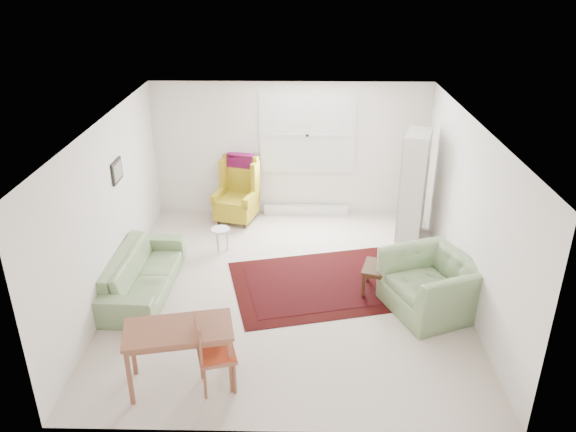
{
  "coord_description": "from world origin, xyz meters",
  "views": [
    {
      "loc": [
        0.15,
        -7.08,
        4.45
      ],
      "look_at": [
        0.0,
        0.3,
        1.05
      ],
      "focal_mm": 35.0,
      "sensor_mm": 36.0,
      "label": 1
    }
  ],
  "objects_px": {
    "sofa": "(142,265)",
    "cabinet": "(414,186)",
    "wingback_chair": "(236,191)",
    "desk_chair": "(217,353)",
    "armchair": "(432,280)",
    "coffee_table": "(381,279)",
    "desk": "(181,356)",
    "stool": "(221,240)"
  },
  "relations": [
    {
      "from": "desk",
      "to": "coffee_table",
      "type": "bearing_deg",
      "value": 38.22
    },
    {
      "from": "sofa",
      "to": "stool",
      "type": "xyz_separation_m",
      "value": [
        0.97,
        1.24,
        -0.21
      ]
    },
    {
      "from": "armchair",
      "to": "wingback_chair",
      "type": "xyz_separation_m",
      "value": [
        -2.97,
        2.83,
        0.13
      ]
    },
    {
      "from": "armchair",
      "to": "desk_chair",
      "type": "height_order",
      "value": "armchair"
    },
    {
      "from": "armchair",
      "to": "desk_chair",
      "type": "bearing_deg",
      "value": -82.28
    },
    {
      "from": "wingback_chair",
      "to": "desk_chair",
      "type": "relative_size",
      "value": 1.3
    },
    {
      "from": "cabinet",
      "to": "desk_chair",
      "type": "height_order",
      "value": "cabinet"
    },
    {
      "from": "wingback_chair",
      "to": "desk_chair",
      "type": "distance_m",
      "value": 4.44
    },
    {
      "from": "armchair",
      "to": "desk",
      "type": "xyz_separation_m",
      "value": [
        -3.14,
        -1.55,
        -0.09
      ]
    },
    {
      "from": "coffee_table",
      "to": "cabinet",
      "type": "height_order",
      "value": "cabinet"
    },
    {
      "from": "stool",
      "to": "desk",
      "type": "height_order",
      "value": "desk"
    },
    {
      "from": "coffee_table",
      "to": "desk_chair",
      "type": "bearing_deg",
      "value": -135.89
    },
    {
      "from": "armchair",
      "to": "cabinet",
      "type": "xyz_separation_m",
      "value": [
        0.12,
        2.25,
        0.47
      ]
    },
    {
      "from": "wingback_chair",
      "to": "desk",
      "type": "bearing_deg",
      "value": -76.38
    },
    {
      "from": "sofa",
      "to": "coffee_table",
      "type": "xyz_separation_m",
      "value": [
        3.46,
        0.02,
        -0.2
      ]
    },
    {
      "from": "coffee_table",
      "to": "cabinet",
      "type": "bearing_deg",
      "value": 67.7
    },
    {
      "from": "wingback_chair",
      "to": "desk",
      "type": "relative_size",
      "value": 1.02
    },
    {
      "from": "wingback_chair",
      "to": "desk_chair",
      "type": "height_order",
      "value": "wingback_chair"
    },
    {
      "from": "desk_chair",
      "to": "wingback_chair",
      "type": "bearing_deg",
      "value": -12.72
    },
    {
      "from": "wingback_chair",
      "to": "desk_chair",
      "type": "xyz_separation_m",
      "value": [
        0.25,
        -4.43,
        -0.14
      ]
    },
    {
      "from": "stool",
      "to": "desk_chair",
      "type": "bearing_deg",
      "value": -83.19
    },
    {
      "from": "sofa",
      "to": "cabinet",
      "type": "bearing_deg",
      "value": -64.35
    },
    {
      "from": "sofa",
      "to": "coffee_table",
      "type": "bearing_deg",
      "value": -87.62
    },
    {
      "from": "sofa",
      "to": "armchair",
      "type": "bearing_deg",
      "value": -93.79
    },
    {
      "from": "sofa",
      "to": "coffee_table",
      "type": "height_order",
      "value": "sofa"
    },
    {
      "from": "wingback_chair",
      "to": "stool",
      "type": "distance_m",
      "value": 1.25
    },
    {
      "from": "stool",
      "to": "sofa",
      "type": "bearing_deg",
      "value": -127.91
    },
    {
      "from": "armchair",
      "to": "wingback_chair",
      "type": "distance_m",
      "value": 4.1
    },
    {
      "from": "sofa",
      "to": "coffee_table",
      "type": "relative_size",
      "value": 3.98
    },
    {
      "from": "sofa",
      "to": "cabinet",
      "type": "relative_size",
      "value": 1.08
    },
    {
      "from": "sofa",
      "to": "wingback_chair",
      "type": "distance_m",
      "value": 2.66
    },
    {
      "from": "cabinet",
      "to": "desk_chair",
      "type": "bearing_deg",
      "value": -109.39
    },
    {
      "from": "sofa",
      "to": "armchair",
      "type": "relative_size",
      "value": 1.69
    },
    {
      "from": "stool",
      "to": "wingback_chair",
      "type": "bearing_deg",
      "value": 83.29
    },
    {
      "from": "sofa",
      "to": "stool",
      "type": "bearing_deg",
      "value": -35.88
    },
    {
      "from": "coffee_table",
      "to": "desk",
      "type": "distance_m",
      "value": 3.21
    },
    {
      "from": "armchair",
      "to": "stool",
      "type": "xyz_separation_m",
      "value": [
        -3.11,
        1.66,
        -0.27
      ]
    },
    {
      "from": "wingback_chair",
      "to": "sofa",
      "type": "bearing_deg",
      "value": -98.79
    },
    {
      "from": "cabinet",
      "to": "desk_chair",
      "type": "distance_m",
      "value": 4.81
    },
    {
      "from": "armchair",
      "to": "stool",
      "type": "height_order",
      "value": "armchair"
    },
    {
      "from": "sofa",
      "to": "desk",
      "type": "distance_m",
      "value": 2.17
    },
    {
      "from": "desk_chair",
      "to": "stool",
      "type": "bearing_deg",
      "value": -9.16
    }
  ]
}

